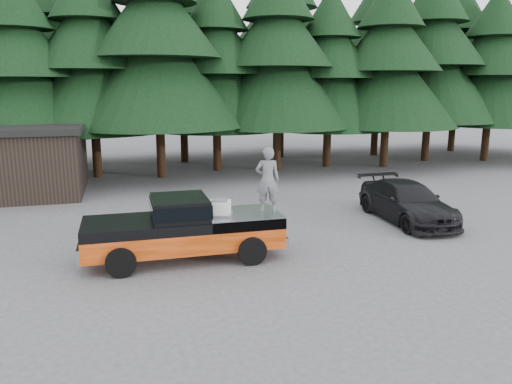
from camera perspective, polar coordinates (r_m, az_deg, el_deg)
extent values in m
plane|color=#444447|center=(15.09, -2.26, -7.82)|extent=(120.00, 120.00, 0.00)
cube|color=black|center=(14.88, -8.73, -1.70)|extent=(1.66, 1.90, 0.59)
cube|color=silver|center=(14.89, -4.16, -1.91)|extent=(0.75, 0.68, 0.42)
imported|color=#595D60|center=(15.06, 1.33, 1.38)|extent=(0.82, 0.62, 2.01)
imported|color=black|center=(20.02, 16.85, -1.07)|extent=(2.16, 5.17, 1.49)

